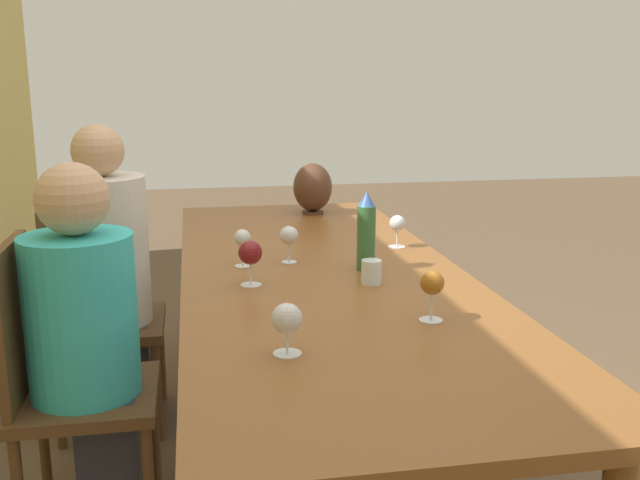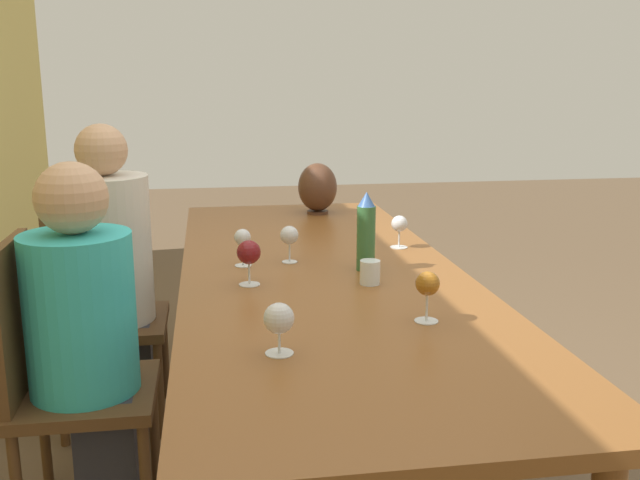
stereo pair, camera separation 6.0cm
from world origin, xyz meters
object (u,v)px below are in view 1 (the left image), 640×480
object	(u,v)px
chair_near	(62,379)
water_tumbler	(371,272)
person_near	(88,336)
wine_glass_2	(250,254)
person_far	(110,270)
wine_glass_4	(289,236)
vase	(313,188)
wine_glass_1	(242,239)
wine_glass_5	(287,320)
wine_glass_0	(397,225)
chair_far	(90,310)
water_bottle	(366,232)
wine_glass_3	(432,284)

from	to	relation	value
chair_near	water_tumbler	bearing A→B (deg)	-90.45
water_tumbler	person_near	distance (m)	0.94
wine_glass_2	person_far	world-z (taller)	person_far
wine_glass_4	person_near	bearing A→B (deg)	114.58
person_near	person_far	distance (m)	0.69
vase	wine_glass_4	bearing A→B (deg)	165.01
person_near	wine_glass_1	bearing A→B (deg)	-60.65
wine_glass_1	wine_glass_5	xyz separation A→B (m)	(-0.86, -0.05, -0.01)
wine_glass_5	wine_glass_0	bearing A→B (deg)	-29.46
vase	person_near	xyz separation A→B (m)	(-1.24, 0.94, -0.26)
chair_near	chair_far	distance (m)	0.69
water_bottle	person_far	bearing A→B (deg)	61.12
wine_glass_4	chair_far	world-z (taller)	chair_far
vase	wine_glass_0	size ratio (longest dim) A/B	1.93
wine_glass_5	chair_far	bearing A→B (deg)	27.36
person_near	wine_glass_3	bearing A→B (deg)	-111.64
wine_glass_0	wine_glass_3	xyz separation A→B (m)	(-0.87, 0.16, 0.01)
water_tumbler	vase	xyz separation A→B (m)	(1.25, -0.02, 0.09)
wine_glass_5	chair_far	size ratio (longest dim) A/B	0.14
wine_glass_0	person_near	world-z (taller)	person_near
wine_glass_1	person_far	xyz separation A→B (m)	(0.40, 0.52, -0.20)
wine_glass_4	chair_near	size ratio (longest dim) A/B	0.14
wine_glass_4	person_far	distance (m)	0.81
wine_glass_3	vase	bearing A→B (deg)	2.06
vase	wine_glass_3	xyz separation A→B (m)	(-1.64, -0.06, -0.03)
water_bottle	wine_glass_1	xyz separation A→B (m)	(0.12, 0.43, -0.04)
water_tumbler	chair_near	world-z (taller)	chair_near
wine_glass_5	person_near	world-z (taller)	person_near
wine_glass_4	wine_glass_5	bearing A→B (deg)	171.77
wine_glass_1	chair_near	world-z (taller)	chair_near
water_bottle	water_tumbler	size ratio (longest dim) A/B	3.50
wine_glass_0	wine_glass_4	distance (m)	0.49
wine_glass_5	person_far	world-z (taller)	person_far
wine_glass_0	wine_glass_5	size ratio (longest dim) A/B	0.99
chair_near	wine_glass_5	bearing A→B (deg)	-131.19
water_tumbler	wine_glass_3	xyz separation A→B (m)	(-0.39, -0.08, 0.07)
water_bottle	wine_glass_1	size ratio (longest dim) A/B	2.05
wine_glass_4	wine_glass_3	bearing A→B (deg)	-156.62
chair_far	wine_glass_4	bearing A→B (deg)	-115.58
wine_glass_3	wine_glass_4	world-z (taller)	wine_glass_3
person_near	wine_glass_2	bearing A→B (deg)	-85.14
wine_glass_5	chair_far	world-z (taller)	chair_far
water_bottle	chair_near	xyz separation A→B (m)	(-0.17, 1.03, -0.40)
wine_glass_5	wine_glass_2	bearing A→B (deg)	3.51
water_tumbler	wine_glass_5	distance (m)	0.67
wine_glass_0	wine_glass_4	world-z (taller)	wine_glass_4
water_tumbler	chair_far	distance (m)	1.26
person_far	wine_glass_3	bearing A→B (deg)	-137.37
water_bottle	vase	xyz separation A→B (m)	(1.08, 0.01, -0.00)
water_tumbler	water_bottle	bearing A→B (deg)	-7.79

